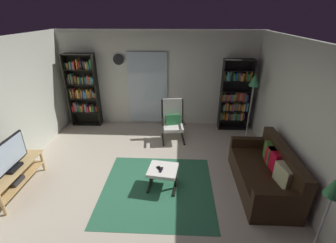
{
  "coord_description": "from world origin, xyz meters",
  "views": [
    {
      "loc": [
        0.58,
        -3.51,
        3.0
      ],
      "look_at": [
        0.36,
        1.2,
        0.81
      ],
      "focal_mm": 25.3,
      "sensor_mm": 36.0,
      "label": 1
    }
  ],
  "objects_px": {
    "floor_lamp_by_shelf": "(254,85)",
    "wall_clock": "(118,59)",
    "tv_remote": "(161,170)",
    "floor_lamp_by_sofa": "(331,199)",
    "ottoman": "(163,172)",
    "lounge_armchair": "(173,119)",
    "tv_stand": "(15,176)",
    "bookshelf_near_sofa": "(235,97)",
    "cell_phone": "(159,168)",
    "bookshelf_near_tv": "(83,88)",
    "television": "(9,156)",
    "leather_sofa": "(266,174)"
  },
  "relations": [
    {
      "from": "cell_phone",
      "to": "floor_lamp_by_sofa",
      "type": "relative_size",
      "value": 0.09
    },
    {
      "from": "bookshelf_near_sofa",
      "to": "bookshelf_near_tv",
      "type": "bearing_deg",
      "value": 178.86
    },
    {
      "from": "bookshelf_near_tv",
      "to": "floor_lamp_by_shelf",
      "type": "bearing_deg",
      "value": -8.85
    },
    {
      "from": "tv_remote",
      "to": "floor_lamp_by_sofa",
      "type": "distance_m",
      "value": 2.57
    },
    {
      "from": "bookshelf_near_sofa",
      "to": "leather_sofa",
      "type": "height_order",
      "value": "bookshelf_near_sofa"
    },
    {
      "from": "tv_stand",
      "to": "tv_remote",
      "type": "bearing_deg",
      "value": 3.69
    },
    {
      "from": "tv_remote",
      "to": "tv_stand",
      "type": "bearing_deg",
      "value": -165.29
    },
    {
      "from": "tv_stand",
      "to": "bookshelf_near_sofa",
      "type": "distance_m",
      "value": 5.28
    },
    {
      "from": "ottoman",
      "to": "cell_phone",
      "type": "distance_m",
      "value": 0.1
    },
    {
      "from": "leather_sofa",
      "to": "wall_clock",
      "type": "xyz_separation_m",
      "value": [
        -3.24,
        2.74,
        1.54
      ]
    },
    {
      "from": "lounge_armchair",
      "to": "wall_clock",
      "type": "height_order",
      "value": "wall_clock"
    },
    {
      "from": "floor_lamp_by_shelf",
      "to": "lounge_armchair",
      "type": "bearing_deg",
      "value": -178.0
    },
    {
      "from": "tv_stand",
      "to": "lounge_armchair",
      "type": "height_order",
      "value": "lounge_armchair"
    },
    {
      "from": "bookshelf_near_tv",
      "to": "floor_lamp_by_shelf",
      "type": "distance_m",
      "value": 4.48
    },
    {
      "from": "bookshelf_near_sofa",
      "to": "tv_remote",
      "type": "xyz_separation_m",
      "value": [
        -1.8,
        -2.64,
        -0.5
      ]
    },
    {
      "from": "television",
      "to": "floor_lamp_by_sofa",
      "type": "relative_size",
      "value": 0.55
    },
    {
      "from": "bookshelf_near_sofa",
      "to": "floor_lamp_by_shelf",
      "type": "bearing_deg",
      "value": -67.31
    },
    {
      "from": "cell_phone",
      "to": "bookshelf_near_tv",
      "type": "bearing_deg",
      "value": 97.7
    },
    {
      "from": "floor_lamp_by_shelf",
      "to": "wall_clock",
      "type": "bearing_deg",
      "value": 166.41
    },
    {
      "from": "lounge_armchair",
      "to": "floor_lamp_by_sofa",
      "type": "relative_size",
      "value": 0.66
    },
    {
      "from": "cell_phone",
      "to": "floor_lamp_by_shelf",
      "type": "relative_size",
      "value": 0.08
    },
    {
      "from": "tv_stand",
      "to": "ottoman",
      "type": "bearing_deg",
      "value": 4.66
    },
    {
      "from": "television",
      "to": "tv_stand",
      "type": "bearing_deg",
      "value": -101.5
    },
    {
      "from": "ottoman",
      "to": "tv_remote",
      "type": "bearing_deg",
      "value": -119.48
    },
    {
      "from": "floor_lamp_by_sofa",
      "to": "leather_sofa",
      "type": "bearing_deg",
      "value": 88.86
    },
    {
      "from": "tv_stand",
      "to": "floor_lamp_by_sofa",
      "type": "relative_size",
      "value": 0.84
    },
    {
      "from": "bookshelf_near_sofa",
      "to": "wall_clock",
      "type": "bearing_deg",
      "value": 176.1
    },
    {
      "from": "ottoman",
      "to": "tv_stand",
      "type": "bearing_deg",
      "value": -175.34
    },
    {
      "from": "bookshelf_near_tv",
      "to": "leather_sofa",
      "type": "bearing_deg",
      "value": -31.41
    },
    {
      "from": "tv_remote",
      "to": "wall_clock",
      "type": "xyz_separation_m",
      "value": [
        -1.33,
        2.85,
        1.43
      ]
    },
    {
      "from": "bookshelf_near_sofa",
      "to": "tv_remote",
      "type": "distance_m",
      "value": 3.23
    },
    {
      "from": "lounge_armchair",
      "to": "cell_phone",
      "type": "height_order",
      "value": "lounge_armchair"
    },
    {
      "from": "television",
      "to": "wall_clock",
      "type": "distance_m",
      "value": 3.46
    },
    {
      "from": "floor_lamp_by_shelf",
      "to": "wall_clock",
      "type": "distance_m",
      "value": 3.51
    },
    {
      "from": "leather_sofa",
      "to": "tv_remote",
      "type": "bearing_deg",
      "value": -176.61
    },
    {
      "from": "bookshelf_near_tv",
      "to": "ottoman",
      "type": "distance_m",
      "value": 3.66
    },
    {
      "from": "lounge_armchair",
      "to": "floor_lamp_by_shelf",
      "type": "distance_m",
      "value": 2.1
    },
    {
      "from": "tv_stand",
      "to": "bookshelf_near_tv",
      "type": "distance_m",
      "value": 3.0
    },
    {
      "from": "leather_sofa",
      "to": "wall_clock",
      "type": "relative_size",
      "value": 6.15
    },
    {
      "from": "floor_lamp_by_shelf",
      "to": "ottoman",
      "type": "bearing_deg",
      "value": -135.62
    },
    {
      "from": "tv_stand",
      "to": "floor_lamp_by_shelf",
      "type": "bearing_deg",
      "value": 25.15
    },
    {
      "from": "bookshelf_near_sofa",
      "to": "leather_sofa",
      "type": "relative_size",
      "value": 1.08
    },
    {
      "from": "wall_clock",
      "to": "leather_sofa",
      "type": "bearing_deg",
      "value": -40.21
    },
    {
      "from": "bookshelf_near_sofa",
      "to": "tv_remote",
      "type": "height_order",
      "value": "bookshelf_near_sofa"
    },
    {
      "from": "bookshelf_near_tv",
      "to": "tv_remote",
      "type": "distance_m",
      "value": 3.66
    },
    {
      "from": "leather_sofa",
      "to": "cell_phone",
      "type": "relative_size",
      "value": 12.74
    },
    {
      "from": "ottoman",
      "to": "cell_phone",
      "type": "bearing_deg",
      "value": -174.09
    },
    {
      "from": "television",
      "to": "ottoman",
      "type": "distance_m",
      "value": 2.7
    },
    {
      "from": "leather_sofa",
      "to": "ottoman",
      "type": "height_order",
      "value": "leather_sofa"
    },
    {
      "from": "tv_stand",
      "to": "floor_lamp_by_sofa",
      "type": "xyz_separation_m",
      "value": [
        4.51,
        -1.38,
        0.96
      ]
    }
  ]
}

